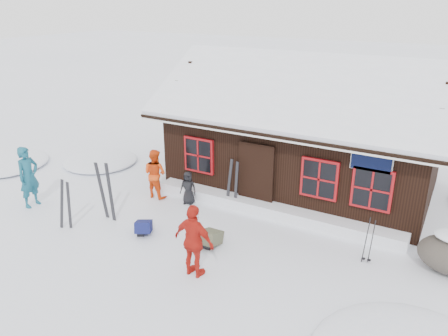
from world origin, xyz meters
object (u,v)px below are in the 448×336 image
(skier_teal, at_px, (29,177))
(backpack_blue, at_px, (144,229))
(skier_crouched, at_px, (188,188))
(skier_orange_left, at_px, (155,173))
(ski_poles, at_px, (369,241))
(backpack_olive, at_px, (210,240))
(ski_pair_left, at_px, (65,205))
(skier_orange_right, at_px, (194,241))

(skier_teal, relative_size, backpack_blue, 3.47)
(skier_crouched, bearing_deg, skier_orange_left, 172.20)
(ski_poles, bearing_deg, backpack_olive, -161.73)
(ski_pair_left, height_order, backpack_blue, ski_pair_left)
(skier_orange_left, relative_size, skier_crouched, 1.52)
(skier_orange_right, bearing_deg, skier_teal, -1.91)
(skier_teal, xyz_separation_m, backpack_blue, (4.09, 0.30, -0.80))
(skier_orange_left, xyz_separation_m, ski_pair_left, (-0.83, -2.87, -0.09))
(skier_teal, height_order, skier_orange_left, skier_teal)
(skier_teal, xyz_separation_m, skier_orange_right, (6.31, -0.58, -0.07))
(skier_teal, distance_m, ski_poles, 9.82)
(skier_orange_right, height_order, backpack_blue, skier_orange_right)
(skier_teal, height_order, backpack_blue, skier_teal)
(skier_orange_left, xyz_separation_m, skier_crouched, (1.19, 0.09, -0.27))
(ski_pair_left, distance_m, ski_poles, 7.92)
(skier_orange_left, height_order, skier_orange_right, skier_orange_right)
(skier_orange_left, bearing_deg, backpack_blue, 121.88)
(skier_orange_right, xyz_separation_m, skier_crouched, (-2.22, 3.06, -0.36))
(ski_pair_left, distance_m, backpack_olive, 4.10)
(skier_orange_left, height_order, ski_pair_left, skier_orange_left)
(skier_teal, distance_m, skier_orange_right, 6.33)
(ski_pair_left, bearing_deg, skier_orange_left, 66.30)
(skier_crouched, height_order, ski_pair_left, ski_pair_left)
(skier_teal, relative_size, backpack_olive, 3.08)
(skier_orange_right, xyz_separation_m, ski_pair_left, (-4.24, 0.10, -0.18))
(skier_crouched, relative_size, backpack_blue, 1.92)
(skier_teal, xyz_separation_m, ski_pair_left, (2.07, -0.48, -0.24))
(skier_orange_left, height_order, backpack_blue, skier_orange_left)
(skier_orange_left, xyz_separation_m, skier_orange_right, (3.41, -2.97, 0.09))
(skier_crouched, bearing_deg, backpack_olive, -55.78)
(skier_orange_left, relative_size, ski_poles, 1.29)
(skier_teal, xyz_separation_m, skier_orange_left, (2.89, 2.39, -0.15))
(skier_orange_right, height_order, ski_pair_left, skier_orange_right)
(skier_crouched, bearing_deg, skier_orange_right, -65.85)
(skier_orange_right, bearing_deg, backpack_olive, -71.24)
(ski_pair_left, bearing_deg, skier_teal, 159.13)
(ski_poles, relative_size, backpack_olive, 2.00)
(backpack_olive, bearing_deg, ski_poles, 17.57)
(skier_orange_left, height_order, ski_poles, skier_orange_left)
(ski_pair_left, height_order, backpack_olive, ski_pair_left)
(backpack_blue, xyz_separation_m, backpack_olive, (1.87, 0.36, 0.02))
(skier_teal, relative_size, skier_orange_left, 1.19)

